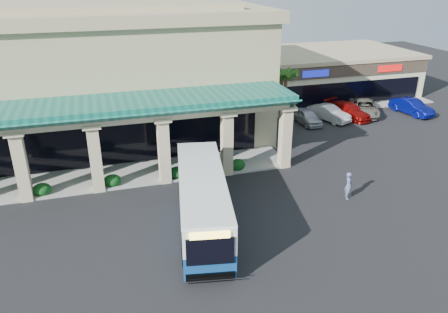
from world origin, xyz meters
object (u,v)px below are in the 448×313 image
object	(u,v)px
car_silver	(307,116)
car_extra	(412,107)
transit_bus	(202,201)
car_gray	(364,108)
pedestrian	(348,185)
car_white	(329,113)
car_red	(348,110)

from	to	relation	value
car_silver	car_extra	xyz separation A→B (m)	(11.62, -0.42, 0.09)
transit_bus	car_gray	world-z (taller)	transit_bus
pedestrian	car_extra	world-z (taller)	pedestrian
transit_bus	car_extra	xyz separation A→B (m)	(25.67, 14.31, -0.78)
pedestrian	car_silver	bearing A→B (deg)	2.55
car_white	car_extra	bearing A→B (deg)	-26.33
car_red	car_extra	world-z (taller)	car_extra
transit_bus	car_gray	distance (m)	25.99
car_red	car_extra	bearing A→B (deg)	-26.14
car_silver	car_white	bearing A→B (deg)	2.41
pedestrian	car_gray	xyz separation A→B (m)	(11.07, 15.08, -0.16)
transit_bus	car_silver	xyz separation A→B (m)	(14.06, 14.73, -0.87)
car_gray	car_extra	world-z (taller)	car_extra
car_silver	car_white	size ratio (longest dim) A/B	0.91
transit_bus	car_gray	size ratio (longest dim) A/B	2.05
transit_bus	car_white	size ratio (longest dim) A/B	2.50
car_silver	car_gray	xyz separation A→B (m)	(6.80, 0.75, 0.07)
car_silver	car_gray	world-z (taller)	car_gray
car_white	car_red	bearing A→B (deg)	-17.44
transit_bus	car_red	size ratio (longest dim) A/B	2.16
car_gray	car_extra	bearing A→B (deg)	10.24
car_extra	pedestrian	bearing A→B (deg)	-148.28
pedestrian	car_gray	world-z (taller)	pedestrian
car_red	car_extra	distance (m)	6.89
car_red	car_extra	xyz separation A→B (m)	(6.84, -0.83, 0.03)
transit_bus	car_extra	distance (m)	29.40
transit_bus	car_extra	bearing A→B (deg)	39.48
car_white	car_silver	bearing A→B (deg)	162.71
car_silver	car_gray	bearing A→B (deg)	3.68
transit_bus	car_red	bearing A→B (deg)	49.15
pedestrian	car_silver	size ratio (longest dim) A/B	0.45
pedestrian	car_red	xyz separation A→B (m)	(9.04, 14.74, -0.17)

